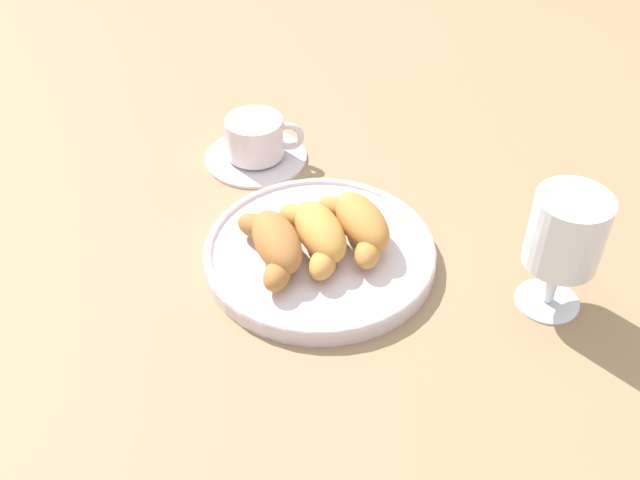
# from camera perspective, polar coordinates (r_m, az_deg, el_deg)

# --- Properties ---
(ground_plane) EXTENTS (2.20, 2.20, 0.00)m
(ground_plane) POSITION_cam_1_polar(r_m,az_deg,el_deg) (0.84, -0.81, -1.49)
(ground_plane) COLOR #997551
(pastry_plate) EXTENTS (0.26, 0.26, 0.02)m
(pastry_plate) POSITION_cam_1_polar(r_m,az_deg,el_deg) (0.83, -0.00, -0.95)
(pastry_plate) COLOR silver
(pastry_plate) RESTS_ON ground_plane
(croissant_large) EXTENTS (0.12, 0.10, 0.04)m
(croissant_large) POSITION_cam_1_polar(r_m,az_deg,el_deg) (0.83, 3.05, 1.29)
(croissant_large) COLOR #BC7A38
(croissant_large) RESTS_ON pastry_plate
(croissant_small) EXTENTS (0.12, 0.10, 0.04)m
(croissant_small) POSITION_cam_1_polar(r_m,az_deg,el_deg) (0.81, -0.21, 0.53)
(croissant_small) COLOR #CC893D
(croissant_small) RESTS_ON pastry_plate
(croissant_extra) EXTENTS (0.12, 0.10, 0.04)m
(croissant_extra) POSITION_cam_1_polar(r_m,az_deg,el_deg) (0.80, -3.57, -0.26)
(croissant_extra) COLOR #AD6B33
(croissant_extra) RESTS_ON pastry_plate
(coffee_cup_near) EXTENTS (0.14, 0.14, 0.06)m
(coffee_cup_near) POSITION_cam_1_polar(r_m,az_deg,el_deg) (0.99, -4.95, 7.49)
(coffee_cup_near) COLOR silver
(coffee_cup_near) RESTS_ON ground_plane
(juice_glass_left) EXTENTS (0.08, 0.08, 0.14)m
(juice_glass_left) POSITION_cam_1_polar(r_m,az_deg,el_deg) (0.77, 18.44, 0.35)
(juice_glass_left) COLOR white
(juice_glass_left) RESTS_ON ground_plane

